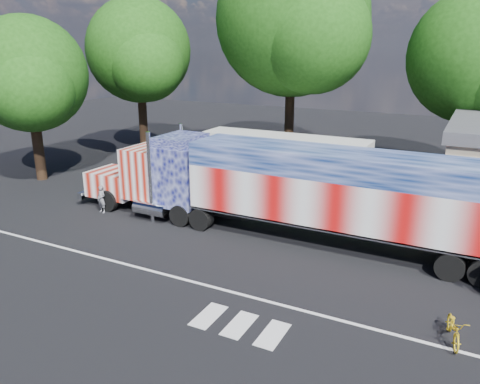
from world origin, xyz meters
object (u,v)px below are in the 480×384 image
at_px(tree_ne_a, 478,57).
at_px(tree_nw_a, 140,51).
at_px(tree_w_a, 29,75).
at_px(semi_truck, 286,187).
at_px(coach_bus, 284,159).
at_px(tree_n_mid, 294,20).
at_px(woman, 101,199).
at_px(bicycle, 454,328).

bearing_deg(tree_ne_a, tree_nw_a, -171.65).
bearing_deg(tree_w_a, semi_truck, -5.11).
bearing_deg(coach_bus, tree_nw_a, 169.23).
bearing_deg(tree_w_a, tree_n_mid, 41.06).
bearing_deg(semi_truck, woman, -171.52).
height_order(coach_bus, bicycle, coach_bus).
xyz_separation_m(semi_truck, tree_nw_a, (-17.15, 11.03, 6.02)).
bearing_deg(woman, bicycle, -4.25).
height_order(woman, tree_n_mid, tree_n_mid).
bearing_deg(tree_w_a, tree_nw_a, 80.08).
height_order(semi_truck, woman, semi_truck).
bearing_deg(tree_n_mid, bicycle, -55.82).
relative_size(woman, tree_n_mid, 0.10).
height_order(tree_w_a, tree_n_mid, tree_n_mid).
bearing_deg(tree_w_a, coach_bus, 23.88).
height_order(semi_truck, tree_nw_a, tree_nw_a).
bearing_deg(bicycle, tree_nw_a, 133.41).
bearing_deg(tree_nw_a, semi_truck, -32.74).
relative_size(tree_w_a, tree_n_mid, 0.67).
bearing_deg(tree_ne_a, woman, -137.20).
relative_size(tree_w_a, tree_nw_a, 0.86).
height_order(bicycle, tree_nw_a, tree_nw_a).
bearing_deg(tree_n_mid, coach_bus, -73.17).
relative_size(tree_ne_a, tree_w_a, 1.15).
bearing_deg(coach_bus, woman, -124.29).
bearing_deg(tree_w_a, tree_ne_a, 26.51).
distance_m(bicycle, tree_nw_a, 31.10).
bearing_deg(tree_w_a, woman, -20.85).
relative_size(semi_truck, bicycle, 12.68).
bearing_deg(tree_nw_a, bicycle, -33.48).
bearing_deg(tree_n_mid, woman, -109.07).
xyz_separation_m(woman, tree_n_mid, (5.24, 15.15, 9.87)).
distance_m(woman, tree_nw_a, 16.24).
distance_m(tree_ne_a, tree_n_mid, 12.46).
height_order(coach_bus, woman, coach_bus).
relative_size(semi_truck, coach_bus, 2.00).
xyz_separation_m(bicycle, tree_nw_a, (-25.07, 16.58, 8.02)).
height_order(tree_ne_a, tree_w_a, tree_ne_a).
relative_size(bicycle, tree_ne_a, 0.14).
bearing_deg(tree_ne_a, tree_n_mid, -175.43).
height_order(coach_bus, tree_nw_a, tree_nw_a).
bearing_deg(bicycle, coach_bus, 116.17).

